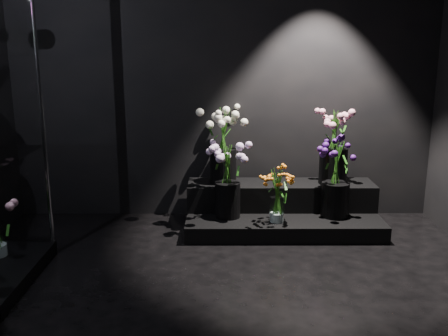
{
  "coord_description": "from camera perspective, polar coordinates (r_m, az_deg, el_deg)",
  "views": [
    {
      "loc": [
        -0.01,
        -2.74,
        1.62
      ],
      "look_at": [
        0.0,
        1.2,
        0.66
      ],
      "focal_mm": 40.0,
      "sensor_mm": 36.0,
      "label": 1
    }
  ],
  "objects": [
    {
      "name": "floor",
      "position": [
        3.18,
        0.04,
        -16.95
      ],
      "size": [
        4.0,
        4.0,
        0.0
      ],
      "primitive_type": "plane",
      "color": "black",
      "rests_on": "ground"
    },
    {
      "name": "wall_back",
      "position": [
        4.75,
        -0.04,
        11.0
      ],
      "size": [
        4.0,
        0.0,
        4.0
      ],
      "primitive_type": "plane",
      "rotation": [
        1.57,
        0.0,
        0.0
      ],
      "color": "black",
      "rests_on": "floor"
    },
    {
      "name": "wall_front",
      "position": [
        0.77,
        0.58,
        -3.06
      ],
      "size": [
        4.0,
        0.0,
        4.0
      ],
      "primitive_type": "plane",
      "rotation": [
        -1.57,
        0.0,
        0.0
      ],
      "color": "black",
      "rests_on": "floor"
    },
    {
      "name": "display_riser",
      "position": [
        4.66,
        6.59,
        -4.69
      ],
      "size": [
        1.74,
        0.77,
        0.39
      ],
      "color": "black",
      "rests_on": "floor"
    },
    {
      "name": "bouquet_orange_bells",
      "position": [
        4.3,
        6.12,
        -2.96
      ],
      "size": [
        0.31,
        0.31,
        0.49
      ],
      "rotation": [
        0.0,
        0.0,
        0.37
      ],
      "color": "white",
      "rests_on": "display_riser"
    },
    {
      "name": "bouquet_lilac",
      "position": [
        4.37,
        0.42,
        -0.72
      ],
      "size": [
        0.48,
        0.48,
        0.66
      ],
      "rotation": [
        0.0,
        0.0,
        0.37
      ],
      "color": "black",
      "rests_on": "display_riser"
    },
    {
      "name": "bouquet_purple",
      "position": [
        4.5,
        12.7,
        -0.88
      ],
      "size": [
        0.4,
        0.4,
        0.68
      ],
      "rotation": [
        0.0,
        0.0,
        0.33
      ],
      "color": "black",
      "rests_on": "display_riser"
    },
    {
      "name": "bouquet_cream_roses",
      "position": [
        4.58,
        -0.11,
        3.33
      ],
      "size": [
        0.47,
        0.47,
        0.69
      ],
      "rotation": [
        0.0,
        0.0,
        -0.13
      ],
      "color": "black",
      "rests_on": "display_riser"
    },
    {
      "name": "bouquet_pink_roses",
      "position": [
        4.66,
        12.49,
        2.88
      ],
      "size": [
        0.41,
        0.41,
        0.68
      ],
      "rotation": [
        0.0,
        0.0,
        0.15
      ],
      "color": "black",
      "rests_on": "display_riser"
    }
  ]
}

